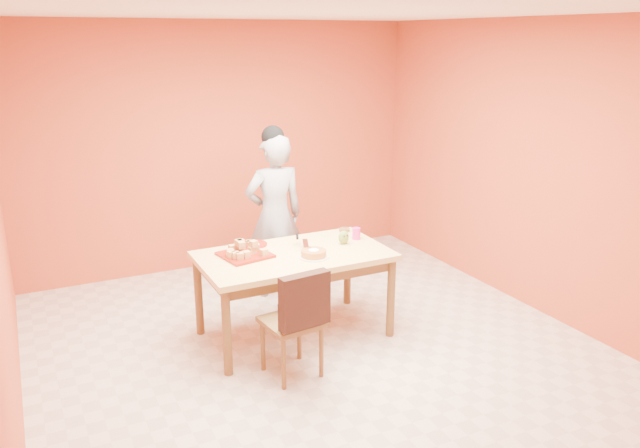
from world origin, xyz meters
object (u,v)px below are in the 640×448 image
magenta_glass (356,234)px  dining_chair (292,320)px  dining_table (294,264)px  person (275,216)px  checker_tin (344,230)px  sponge_cake (314,253)px  red_dinner_plate (253,244)px  pastry_platter (245,255)px  egg_ornament (344,237)px

magenta_glass → dining_chair: bearing=-143.3°
dining_table → magenta_glass: bearing=8.3°
person → magenta_glass: (0.45, -0.84, -0.00)m
magenta_glass → checker_tin: (0.02, 0.25, -0.04)m
sponge_cake → red_dinner_plate: bearing=123.7°
pastry_platter → sponge_cake: size_ratio=1.78×
red_dinner_plate → sponge_cake: size_ratio=1.18×
dining_table → sponge_cake: bearing=-57.3°
dining_chair → person: 1.67m
dining_table → red_dinner_plate: red_dinner_plate is taller
pastry_platter → checker_tin: bearing=12.3°
red_dinner_plate → egg_ornament: (0.73, -0.32, 0.05)m
sponge_cake → checker_tin: 0.77m
dining_table → sponge_cake: (0.11, -0.17, 0.13)m
dining_table → person: size_ratio=0.98×
dining_chair → red_dinner_plate: (0.05, 0.96, 0.30)m
person → sponge_cake: person is taller
person → egg_ornament: 0.95m
egg_ornament → checker_tin: bearing=37.8°
dining_table → checker_tin: size_ratio=16.19×
person → magenta_glass: bearing=120.3°
red_dinner_plate → sponge_cake: 0.62m
magenta_glass → checker_tin: size_ratio=1.07×
sponge_cake → magenta_glass: 0.62m
red_dinner_plate → magenta_glass: bearing=-15.6°
pastry_platter → magenta_glass: magenta_glass is taller
checker_tin → sponge_cake: bearing=-137.9°
person → pastry_platter: 1.02m
magenta_glass → egg_ornament: bearing=-157.9°
dining_chair → sponge_cake: 0.68m
person → red_dinner_plate: 0.74m
dining_table → sponge_cake: size_ratio=7.54×
dining_chair → checker_tin: (0.97, 0.96, 0.31)m
dining_chair → egg_ornament: 1.08m
dining_chair → sponge_cake: size_ratio=4.22×
pastry_platter → magenta_glass: bearing=-1.0°
dining_chair → person: person is taller
pastry_platter → red_dinner_plate: bearing=56.0°
person → magenta_glass: person is taller
pastry_platter → egg_ornament: egg_ornament is taller
checker_tin → egg_ornament: bearing=-119.7°
person → checker_tin: 0.75m
pastry_platter → egg_ornament: 0.90m
dining_table → dining_chair: (-0.29, -0.61, -0.20)m
red_dinner_plate → magenta_glass: magenta_glass is taller
sponge_cake → egg_ornament: 0.44m
sponge_cake → egg_ornament: (0.39, 0.20, 0.02)m
pastry_platter → dining_table: bearing=-16.5°
red_dinner_plate → magenta_glass: 0.94m
dining_chair → magenta_glass: bearing=30.5°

